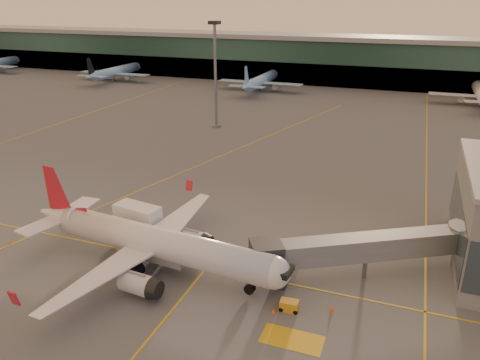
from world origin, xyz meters
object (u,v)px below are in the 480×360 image
(main_airplane, at_px, (153,243))
(pushback_tug, at_px, (293,247))
(catering_truck, at_px, (138,220))
(gpu_cart, at_px, (289,306))

(main_airplane, xyz_separation_m, pushback_tug, (14.78, 9.88, -2.87))
(main_airplane, relative_size, catering_truck, 5.32)
(main_airplane, distance_m, gpu_cart, 17.86)
(catering_truck, height_order, pushback_tug, catering_truck)
(gpu_cart, height_order, pushback_tug, pushback_tug)
(main_airplane, bearing_deg, pushback_tug, 39.00)
(catering_truck, bearing_deg, main_airplane, -36.81)
(main_airplane, xyz_separation_m, gpu_cart, (17.47, -2.26, -2.92))
(gpu_cart, relative_size, pushback_tug, 0.63)
(main_airplane, bearing_deg, catering_truck, 139.51)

